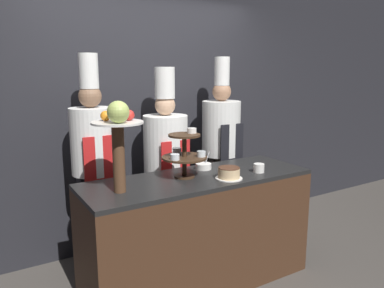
{
  "coord_description": "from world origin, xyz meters",
  "views": [
    {
      "loc": [
        -1.55,
        -2.13,
        1.78
      ],
      "look_at": [
        0.0,
        0.43,
        1.18
      ],
      "focal_mm": 35.0,
      "sensor_mm": 36.0,
      "label": 1
    }
  ],
  "objects_px": {
    "cake_round": "(229,173)",
    "chef_left": "(93,160)",
    "cup_white": "(259,168)",
    "fruit_pedestal": "(118,132)",
    "chef_center_left": "(166,159)",
    "tiered_stand": "(185,153)",
    "chef_center_right": "(221,145)",
    "serving_bowl_far": "(204,166)"
  },
  "relations": [
    {
      "from": "cake_round",
      "to": "chef_left",
      "type": "relative_size",
      "value": 0.11
    },
    {
      "from": "cup_white",
      "to": "chef_left",
      "type": "relative_size",
      "value": 0.05
    },
    {
      "from": "fruit_pedestal",
      "to": "cup_white",
      "type": "relative_size",
      "value": 7.23
    },
    {
      "from": "chef_left",
      "to": "chef_center_left",
      "type": "bearing_deg",
      "value": -0.0
    },
    {
      "from": "tiered_stand",
      "to": "cake_round",
      "type": "distance_m",
      "value": 0.38
    },
    {
      "from": "fruit_pedestal",
      "to": "chef_center_left",
      "type": "distance_m",
      "value": 1.09
    },
    {
      "from": "tiered_stand",
      "to": "chef_center_right",
      "type": "relative_size",
      "value": 0.2
    },
    {
      "from": "tiered_stand",
      "to": "chef_center_right",
      "type": "height_order",
      "value": "chef_center_right"
    },
    {
      "from": "tiered_stand",
      "to": "chef_center_left",
      "type": "height_order",
      "value": "chef_center_left"
    },
    {
      "from": "cake_round",
      "to": "chef_center_right",
      "type": "xyz_separation_m",
      "value": [
        0.51,
        0.82,
        0.03
      ]
    },
    {
      "from": "cake_round",
      "to": "serving_bowl_far",
      "type": "relative_size",
      "value": 1.41
    },
    {
      "from": "cup_white",
      "to": "serving_bowl_far",
      "type": "distance_m",
      "value": 0.47
    },
    {
      "from": "tiered_stand",
      "to": "serving_bowl_far",
      "type": "distance_m",
      "value": 0.34
    },
    {
      "from": "tiered_stand",
      "to": "cup_white",
      "type": "bearing_deg",
      "value": -17.98
    },
    {
      "from": "tiered_stand",
      "to": "fruit_pedestal",
      "type": "bearing_deg",
      "value": -169.31
    },
    {
      "from": "serving_bowl_far",
      "to": "chef_center_left",
      "type": "distance_m",
      "value": 0.48
    },
    {
      "from": "chef_left",
      "to": "chef_center_left",
      "type": "xyz_separation_m",
      "value": [
        0.69,
        -0.0,
        -0.07
      ]
    },
    {
      "from": "fruit_pedestal",
      "to": "cake_round",
      "type": "relative_size",
      "value": 3.01
    },
    {
      "from": "serving_bowl_far",
      "to": "chef_center_right",
      "type": "bearing_deg",
      "value": 42.06
    },
    {
      "from": "cup_white",
      "to": "chef_center_right",
      "type": "bearing_deg",
      "value": 77.45
    },
    {
      "from": "chef_center_right",
      "to": "tiered_stand",
      "type": "bearing_deg",
      "value": -142.66
    },
    {
      "from": "chef_left",
      "to": "chef_center_right",
      "type": "distance_m",
      "value": 1.34
    },
    {
      "from": "tiered_stand",
      "to": "cake_round",
      "type": "height_order",
      "value": "tiered_stand"
    },
    {
      "from": "tiered_stand",
      "to": "chef_center_left",
      "type": "bearing_deg",
      "value": 77.03
    },
    {
      "from": "cake_round",
      "to": "cup_white",
      "type": "height_order",
      "value": "cake_round"
    },
    {
      "from": "cake_round",
      "to": "chef_center_right",
      "type": "height_order",
      "value": "chef_center_right"
    },
    {
      "from": "chef_center_left",
      "to": "fruit_pedestal",
      "type": "bearing_deg",
      "value": -135.54
    },
    {
      "from": "tiered_stand",
      "to": "fruit_pedestal",
      "type": "height_order",
      "value": "fruit_pedestal"
    },
    {
      "from": "fruit_pedestal",
      "to": "chef_left",
      "type": "bearing_deg",
      "value": 88.03
    },
    {
      "from": "serving_bowl_far",
      "to": "chef_center_left",
      "type": "bearing_deg",
      "value": 104.99
    },
    {
      "from": "fruit_pedestal",
      "to": "chef_left",
      "type": "distance_m",
      "value": 0.78
    },
    {
      "from": "fruit_pedestal",
      "to": "cake_round",
      "type": "xyz_separation_m",
      "value": [
        0.86,
        -0.11,
        -0.39
      ]
    },
    {
      "from": "cup_white",
      "to": "serving_bowl_far",
      "type": "bearing_deg",
      "value": 136.53
    },
    {
      "from": "cake_round",
      "to": "chef_center_left",
      "type": "bearing_deg",
      "value": 99.6
    },
    {
      "from": "cake_round",
      "to": "chef_center_left",
      "type": "xyz_separation_m",
      "value": [
        -0.14,
        0.82,
        -0.03
      ]
    },
    {
      "from": "fruit_pedestal",
      "to": "serving_bowl_far",
      "type": "distance_m",
      "value": 0.97
    },
    {
      "from": "chef_center_left",
      "to": "tiered_stand",
      "type": "bearing_deg",
      "value": -102.97
    },
    {
      "from": "cup_white",
      "to": "chef_center_right",
      "type": "distance_m",
      "value": 0.81
    },
    {
      "from": "chef_left",
      "to": "cake_round",
      "type": "bearing_deg",
      "value": -44.39
    },
    {
      "from": "cake_round",
      "to": "cup_white",
      "type": "xyz_separation_m",
      "value": [
        0.33,
        0.02,
        -0.01
      ]
    },
    {
      "from": "fruit_pedestal",
      "to": "chef_center_left",
      "type": "relative_size",
      "value": 0.36
    },
    {
      "from": "fruit_pedestal",
      "to": "chef_center_left",
      "type": "xyz_separation_m",
      "value": [
        0.72,
        0.71,
        -0.42
      ]
    }
  ]
}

